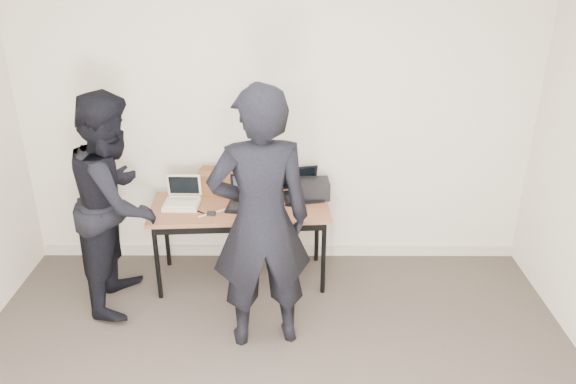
{
  "coord_description": "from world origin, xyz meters",
  "views": [
    {
      "loc": [
        0.12,
        -2.44,
        2.78
      ],
      "look_at": [
        0.1,
        1.6,
        0.95
      ],
      "focal_mm": 35.0,
      "sensor_mm": 36.0,
      "label": 1
    }
  ],
  "objects_px": {
    "desk": "(240,212)",
    "person_observer": "(116,202)",
    "laptop_beige": "(182,199)",
    "leather_satchel": "(221,182)",
    "laptop_right": "(301,190)",
    "laptop_center": "(248,199)",
    "equipment_box": "(314,189)",
    "person_typist": "(261,222)"
  },
  "relations": [
    {
      "from": "desk",
      "to": "person_observer",
      "type": "xyz_separation_m",
      "value": [
        -0.95,
        -0.28,
        0.23
      ]
    },
    {
      "from": "laptop_beige",
      "to": "person_observer",
      "type": "relative_size",
      "value": 0.17
    },
    {
      "from": "laptop_right",
      "to": "laptop_center",
      "type": "bearing_deg",
      "value": -170.03
    },
    {
      "from": "laptop_beige",
      "to": "person_typist",
      "type": "distance_m",
      "value": 1.12
    },
    {
      "from": "laptop_beige",
      "to": "leather_satchel",
      "type": "bearing_deg",
      "value": 34.21
    },
    {
      "from": "laptop_beige",
      "to": "desk",
      "type": "bearing_deg",
      "value": -1.96
    },
    {
      "from": "person_observer",
      "to": "laptop_beige",
      "type": "bearing_deg",
      "value": -57.06
    },
    {
      "from": "leather_satchel",
      "to": "equipment_box",
      "type": "height_order",
      "value": "leather_satchel"
    },
    {
      "from": "equipment_box",
      "to": "laptop_beige",
      "type": "bearing_deg",
      "value": -171.7
    },
    {
      "from": "desk",
      "to": "person_observer",
      "type": "relative_size",
      "value": 0.86
    },
    {
      "from": "laptop_beige",
      "to": "laptop_center",
      "type": "relative_size",
      "value": 0.83
    },
    {
      "from": "laptop_center",
      "to": "leather_satchel",
      "type": "relative_size",
      "value": 0.96
    },
    {
      "from": "leather_satchel",
      "to": "desk",
      "type": "bearing_deg",
      "value": -44.92
    },
    {
      "from": "laptop_center",
      "to": "person_observer",
      "type": "distance_m",
      "value": 1.06
    },
    {
      "from": "person_typist",
      "to": "equipment_box",
      "type": "bearing_deg",
      "value": -122.58
    },
    {
      "from": "desk",
      "to": "laptop_beige",
      "type": "xyz_separation_m",
      "value": [
        -0.49,
        0.03,
        0.11
      ]
    },
    {
      "from": "laptop_right",
      "to": "equipment_box",
      "type": "xyz_separation_m",
      "value": [
        0.11,
        -0.01,
        0.02
      ]
    },
    {
      "from": "laptop_beige",
      "to": "equipment_box",
      "type": "height_order",
      "value": "laptop_beige"
    },
    {
      "from": "person_observer",
      "to": "laptop_center",
      "type": "bearing_deg",
      "value": -74.4
    },
    {
      "from": "laptop_center",
      "to": "laptop_right",
      "type": "xyz_separation_m",
      "value": [
        0.45,
        0.19,
        0.0
      ]
    },
    {
      "from": "equipment_box",
      "to": "person_typist",
      "type": "relative_size",
      "value": 0.13
    },
    {
      "from": "desk",
      "to": "laptop_right",
      "type": "xyz_separation_m",
      "value": [
        0.52,
        0.21,
        0.12
      ]
    },
    {
      "from": "laptop_right",
      "to": "person_observer",
      "type": "bearing_deg",
      "value": -174.62
    },
    {
      "from": "laptop_right",
      "to": "person_typist",
      "type": "bearing_deg",
      "value": -119.17
    },
    {
      "from": "desk",
      "to": "person_typist",
      "type": "height_order",
      "value": "person_typist"
    },
    {
      "from": "laptop_right",
      "to": "laptop_beige",
      "type": "bearing_deg",
      "value": 177.23
    },
    {
      "from": "person_typist",
      "to": "person_observer",
      "type": "relative_size",
      "value": 1.11
    },
    {
      "from": "laptop_beige",
      "to": "leather_satchel",
      "type": "xyz_separation_m",
      "value": [
        0.31,
        0.2,
        0.08
      ]
    },
    {
      "from": "desk",
      "to": "equipment_box",
      "type": "height_order",
      "value": "equipment_box"
    },
    {
      "from": "laptop_beige",
      "to": "leather_satchel",
      "type": "height_order",
      "value": "leather_satchel"
    },
    {
      "from": "laptop_beige",
      "to": "laptop_center",
      "type": "bearing_deg",
      "value": 0.26
    },
    {
      "from": "equipment_box",
      "to": "person_typist",
      "type": "bearing_deg",
      "value": -112.36
    },
    {
      "from": "desk",
      "to": "person_observer",
      "type": "distance_m",
      "value": 1.01
    },
    {
      "from": "laptop_right",
      "to": "person_observer",
      "type": "height_order",
      "value": "person_observer"
    },
    {
      "from": "leather_satchel",
      "to": "person_observer",
      "type": "xyz_separation_m",
      "value": [
        -0.77,
        -0.5,
        0.04
      ]
    },
    {
      "from": "desk",
      "to": "person_observer",
      "type": "bearing_deg",
      "value": -167.33
    },
    {
      "from": "laptop_center",
      "to": "equipment_box",
      "type": "height_order",
      "value": "laptop_center"
    },
    {
      "from": "laptop_right",
      "to": "equipment_box",
      "type": "bearing_deg",
      "value": -20.15
    },
    {
      "from": "desk",
      "to": "person_typist",
      "type": "bearing_deg",
      "value": -78.31
    },
    {
      "from": "laptop_center",
      "to": "laptop_beige",
      "type": "bearing_deg",
      "value": -173.52
    },
    {
      "from": "desk",
      "to": "laptop_right",
      "type": "height_order",
      "value": "laptop_right"
    },
    {
      "from": "person_observer",
      "to": "person_typist",
      "type": "bearing_deg",
      "value": -114.92
    }
  ]
}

